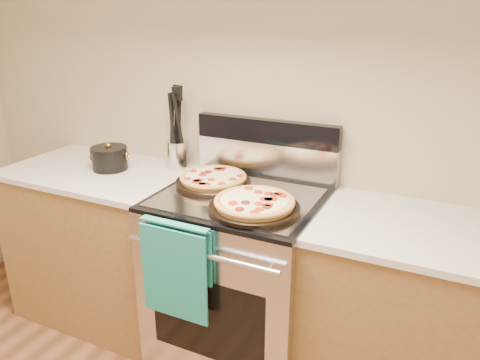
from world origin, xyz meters
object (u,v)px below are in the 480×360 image
at_px(range_body, 240,282).
at_px(pepperoni_pizza_back, 213,179).
at_px(pepperoni_pizza_front, 254,204).
at_px(utensil_crock, 178,155).
at_px(saucepan, 110,159).

height_order(range_body, pepperoni_pizza_back, pepperoni_pizza_back).
height_order(pepperoni_pizza_front, utensil_crock, utensil_crock).
bearing_deg(utensil_crock, saucepan, -151.85).
relative_size(pepperoni_pizza_front, utensil_crock, 2.49).
distance_m(range_body, saucepan, 0.97).
relative_size(range_body, utensil_crock, 5.74).
bearing_deg(saucepan, range_body, -4.41).
bearing_deg(pepperoni_pizza_front, range_body, 135.41).
distance_m(pepperoni_pizza_back, saucepan, 0.64).
bearing_deg(range_body, pepperoni_pizza_back, 158.75).
bearing_deg(pepperoni_pizza_front, saucepan, 168.55).
bearing_deg(pepperoni_pizza_back, saucepan, -179.43).
relative_size(range_body, saucepan, 4.75).
bearing_deg(range_body, saucepan, 175.59).
relative_size(pepperoni_pizza_back, pepperoni_pizza_front, 0.94).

